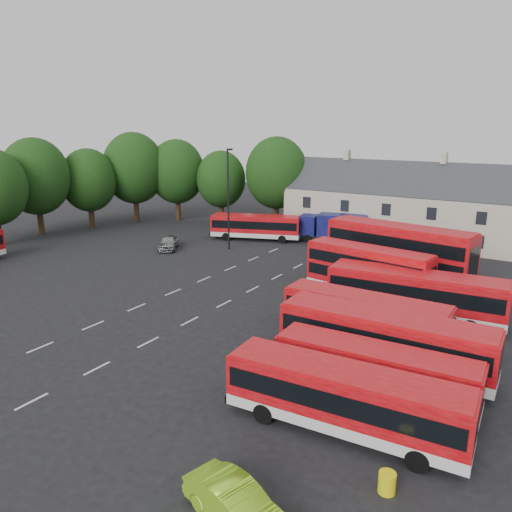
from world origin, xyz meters
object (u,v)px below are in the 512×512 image
(bus_row_a, at_px, (345,395))
(grit_bin, at_px, (387,483))
(box_truck, at_px, (334,227))
(lamppost, at_px, (228,197))
(bus_dd_south, at_px, (368,269))
(silver_car, at_px, (169,242))
(lime_car, at_px, (237,504))

(bus_row_a, relative_size, grit_bin, 13.23)
(box_truck, distance_m, lamppost, 12.64)
(bus_dd_south, xyz_separation_m, lamppost, (-17.91, 6.98, 3.38))
(grit_bin, bearing_deg, bus_dd_south, 111.90)
(bus_row_a, height_order, box_truck, box_truck)
(silver_car, height_order, lamppost, lamppost)
(lime_car, bearing_deg, silver_car, 59.05)
(lime_car, bearing_deg, bus_row_a, 4.91)
(box_truck, relative_size, lamppost, 0.72)
(grit_bin, relative_size, lamppost, 0.08)
(bus_dd_south, relative_size, box_truck, 1.30)
(box_truck, bearing_deg, bus_row_a, -78.20)
(bus_dd_south, distance_m, box_truck, 18.53)
(bus_row_a, distance_m, box_truck, 36.28)
(lamppost, bearing_deg, silver_car, -147.63)
(silver_car, bearing_deg, bus_dd_south, -41.06)
(bus_dd_south, xyz_separation_m, grit_bin, (8.00, -19.90, -1.88))
(bus_row_a, height_order, bus_dd_south, bus_dd_south)
(bus_row_a, distance_m, lamppost, 33.75)
(lime_car, distance_m, lamppost, 38.33)
(lime_car, bearing_deg, lamppost, 49.50)
(bus_row_a, xyz_separation_m, box_truck, (-14.92, 33.07, 0.02))
(lime_car, bearing_deg, bus_dd_south, 23.83)
(bus_dd_south, distance_m, silver_car, 23.68)
(lamppost, bearing_deg, grit_bin, -46.05)
(silver_car, xyz_separation_m, grit_bin, (31.37, -23.43, -0.35))
(box_truck, height_order, lime_car, box_truck)
(grit_bin, bearing_deg, lamppost, 133.95)
(bus_row_a, distance_m, bus_dd_south, 18.07)
(bus_row_a, relative_size, bus_dd_south, 1.07)
(lime_car, height_order, lamppost, lamppost)
(bus_row_a, bearing_deg, lime_car, -102.43)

